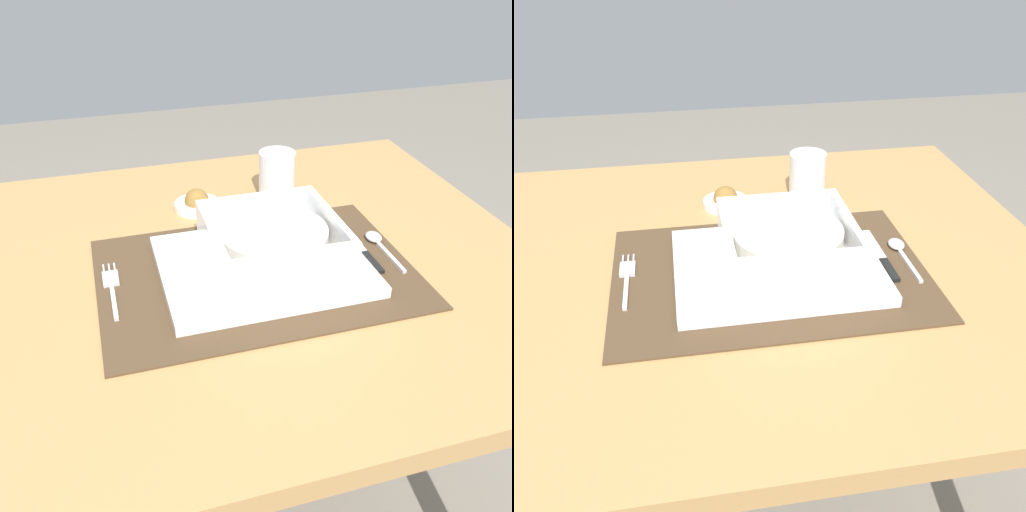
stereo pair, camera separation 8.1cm
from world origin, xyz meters
TOP-DOWN VIEW (x-y plane):
  - dining_table at (0.00, 0.00)m, footprint 0.92×0.78m
  - placemat at (0.02, -0.04)m, footprint 0.45×0.31m
  - serving_plate at (0.03, -0.04)m, footprint 0.29×0.23m
  - porridge_bowl at (0.05, -0.03)m, footprint 0.18×0.18m
  - fork at (-0.18, -0.02)m, footprint 0.02×0.14m
  - spoon at (0.22, -0.02)m, footprint 0.02×0.12m
  - butter_knife at (0.19, -0.04)m, footprint 0.01×0.14m
  - drinking_glass at (0.13, 0.18)m, footprint 0.06×0.06m
  - condiment_saucer at (-0.02, 0.18)m, footprint 0.08×0.08m

SIDE VIEW (x-z plane):
  - dining_table at x=0.00m, z-range 0.26..0.98m
  - placemat at x=0.02m, z-range 0.72..0.72m
  - fork at x=-0.18m, z-range 0.72..0.73m
  - butter_knife at x=0.19m, z-range 0.72..0.73m
  - spoon at x=0.22m, z-range 0.72..0.73m
  - condiment_saucer at x=-0.02m, z-range 0.71..0.75m
  - serving_plate at x=0.03m, z-range 0.72..0.74m
  - drinking_glass at x=0.13m, z-range 0.72..0.80m
  - porridge_bowl at x=0.05m, z-range 0.73..0.79m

